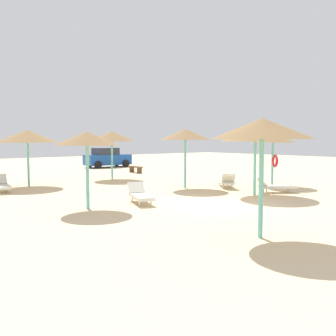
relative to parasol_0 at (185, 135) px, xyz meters
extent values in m
plane|color=beige|center=(-2.07, -4.15, -2.71)|extent=(80.00, 80.00, 0.00)
cylinder|color=#6BC6BC|center=(0.00, 0.00, -1.43)|extent=(0.12, 0.12, 2.55)
cone|color=olive|center=(0.00, 0.00, 0.01)|extent=(2.60, 2.60, 0.54)
cylinder|color=#6BC6BC|center=(-5.91, 5.74, -1.50)|extent=(0.12, 0.12, 2.41)
cone|color=olive|center=(-5.91, 5.74, -0.07)|extent=(3.15, 3.15, 0.66)
cylinder|color=#6BC6BC|center=(-6.42, -1.95, -1.52)|extent=(0.12, 0.12, 2.37)
cone|color=olive|center=(-6.42, -1.95, -0.19)|extent=(2.26, 2.26, 0.49)
cylinder|color=#6BC6BC|center=(0.85, -3.68, -1.47)|extent=(0.12, 0.12, 2.49)
cone|color=olive|center=(0.85, -3.68, 0.01)|extent=(3.10, 3.10, 0.66)
cylinder|color=#6BC6BC|center=(4.24, -2.22, -1.50)|extent=(0.12, 0.12, 2.41)
cone|color=olive|center=(4.24, -2.22, -0.16)|extent=(2.32, 2.32, 0.47)
torus|color=red|center=(4.46, -2.22, -1.39)|extent=(0.71, 0.29, 0.70)
cylinder|color=#6BC6BC|center=(-4.90, -8.29, -1.42)|extent=(0.12, 0.12, 2.59)
cone|color=olive|center=(-4.90, -8.29, 0.04)|extent=(2.53, 2.53, 0.52)
cylinder|color=#6BC6BC|center=(-0.65, 6.08, -1.48)|extent=(0.12, 0.12, 2.46)
cone|color=olive|center=(-0.65, 6.08, -0.04)|extent=(2.90, 2.90, 0.62)
cube|color=silver|center=(1.95, -1.00, -2.43)|extent=(1.57, 1.72, 0.12)
cube|color=silver|center=(1.44, -1.62, -2.16)|extent=(0.76, 0.73, 0.47)
cylinder|color=silver|center=(1.74, -1.61, -2.60)|extent=(0.06, 0.06, 0.22)
cylinder|color=silver|center=(1.40, -1.33, -2.60)|extent=(0.06, 0.06, 0.22)
cylinder|color=silver|center=(2.50, -0.68, -2.60)|extent=(0.06, 0.06, 0.22)
cylinder|color=silver|center=(2.16, -0.40, -2.60)|extent=(0.06, 0.06, 0.22)
cube|color=silver|center=(-7.63, 4.32, -2.43)|extent=(0.88, 1.77, 0.12)
cube|color=silver|center=(-7.52, 5.12, -2.15)|extent=(0.69, 0.49, 0.48)
cylinder|color=silver|center=(-7.33, 4.89, -2.60)|extent=(0.06, 0.06, 0.22)
cylinder|color=silver|center=(-7.50, 3.70, -2.60)|extent=(0.06, 0.06, 0.22)
cube|color=silver|center=(-4.35, -2.31, -2.43)|extent=(1.19, 1.82, 0.12)
cube|color=silver|center=(-4.07, -1.56, -2.18)|extent=(0.76, 0.65, 0.44)
cylinder|color=silver|center=(-4.35, -1.67, -2.60)|extent=(0.06, 0.06, 0.22)
cylinder|color=silver|center=(-3.93, -1.83, -2.60)|extent=(0.06, 0.06, 0.22)
cylinder|color=silver|center=(-4.76, -2.80, -2.60)|extent=(0.06, 0.06, 0.22)
cylinder|color=silver|center=(-4.35, -2.95, -2.60)|extent=(0.06, 0.06, 0.22)
cube|color=silver|center=(2.29, -3.90, -2.43)|extent=(1.76, 1.51, 0.12)
cube|color=silver|center=(1.64, -3.43, -2.19)|extent=(0.75, 0.79, 0.43)
cylinder|color=silver|center=(1.67, -3.73, -2.60)|extent=(0.06, 0.06, 0.22)
cylinder|color=silver|center=(1.93, -3.37, -2.60)|extent=(0.06, 0.06, 0.22)
cylinder|color=silver|center=(2.65, -4.42, -2.60)|extent=(0.06, 0.06, 0.22)
cylinder|color=silver|center=(2.90, -4.06, -2.60)|extent=(0.06, 0.06, 0.22)
cube|color=brown|center=(2.93, 8.75, -2.26)|extent=(0.50, 1.52, 0.08)
cube|color=brown|center=(2.89, 8.21, -2.51)|extent=(0.37, 0.14, 0.41)
cube|color=brown|center=(2.97, 9.30, -2.51)|extent=(0.37, 0.14, 0.41)
cube|color=#194C9E|center=(4.13, 14.90, -2.04)|extent=(4.08, 1.90, 0.90)
cube|color=#262D38|center=(3.93, 14.91, -1.29)|extent=(2.08, 1.66, 0.60)
cylinder|color=black|center=(5.52, 15.71, -2.39)|extent=(0.65, 0.25, 0.64)
cylinder|color=black|center=(5.43, 13.95, -2.39)|extent=(0.65, 0.25, 0.64)
cylinder|color=black|center=(2.82, 15.84, -2.39)|extent=(0.65, 0.25, 0.64)
cylinder|color=black|center=(2.73, 14.09, -2.39)|extent=(0.65, 0.25, 0.64)
camera|label=1|loc=(-12.52, -13.94, -0.23)|focal=39.72mm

